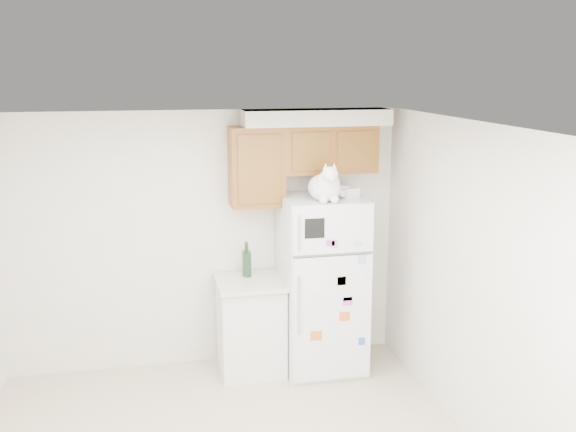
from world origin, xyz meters
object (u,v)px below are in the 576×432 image
object	(u,v)px
cat	(326,186)
storage_box_back	(338,191)
bottle_green	(247,260)
bottle_amber	(246,258)
refrigerator	(322,284)
storage_box_front	(350,193)
base_counter	(251,325)

from	to	relation	value
cat	storage_box_back	distance (m)	0.28
bottle_green	bottle_amber	size ratio (longest dim) A/B	1.02
refrigerator	storage_box_back	bearing A→B (deg)	10.64
cat	storage_box_front	xyz separation A→B (m)	(0.27, 0.12, -0.09)
refrigerator	bottle_green	distance (m)	0.76
cat	storage_box_back	size ratio (longest dim) A/B	2.92
storage_box_front	bottle_green	size ratio (longest dim) A/B	0.44
cat	storage_box_front	distance (m)	0.31
bottle_amber	base_counter	bearing A→B (deg)	-85.63
bottle_green	storage_box_back	bearing A→B (deg)	-9.76
base_counter	cat	distance (m)	1.55
storage_box_front	refrigerator	bearing A→B (deg)	143.58
cat	bottle_amber	xyz separation A→B (m)	(-0.67, 0.40, -0.75)
cat	base_counter	bearing A→B (deg)	159.19
refrigerator	bottle_amber	world-z (taller)	refrigerator
bottle_green	storage_box_front	bearing A→B (deg)	-13.69
refrigerator	storage_box_front	xyz separation A→B (m)	(0.24, -0.06, 0.89)
storage_box_back	bottle_green	distance (m)	1.09
bottle_amber	bottle_green	bearing A→B (deg)	-88.48
refrigerator	cat	bearing A→B (deg)	-98.47
refrigerator	bottle_amber	bearing A→B (deg)	162.11
storage_box_back	bottle_amber	distance (m)	1.10
base_counter	storage_box_front	xyz separation A→B (m)	(0.93, -0.13, 1.28)
refrigerator	base_counter	size ratio (longest dim) A/B	1.85
cat	storage_box_front	size ratio (longest dim) A/B	3.50
storage_box_front	storage_box_back	bearing A→B (deg)	114.60
base_counter	bottle_amber	world-z (taller)	bottle_amber
base_counter	storage_box_front	distance (m)	1.59
refrigerator	storage_box_front	distance (m)	0.93
cat	bottle_amber	size ratio (longest dim) A/B	1.58
storage_box_front	bottle_green	distance (m)	1.17
cat	storage_box_front	bearing A→B (deg)	24.68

